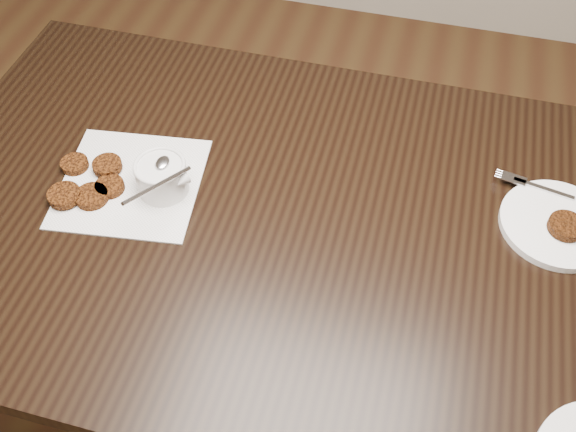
{
  "coord_description": "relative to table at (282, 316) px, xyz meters",
  "views": [
    {
      "loc": [
        0.17,
        -0.64,
        1.72
      ],
      "look_at": [
        -0.02,
        0.09,
        0.8
      ],
      "focal_mm": 40.25,
      "sensor_mm": 36.0,
      "label": 1
    }
  ],
  "objects": [
    {
      "name": "floor",
      "position": [
        0.04,
        -0.13,
        -0.38
      ],
      "size": [
        4.0,
        4.0,
        0.0
      ],
      "primitive_type": "plane",
      "color": "#55391D",
      "rests_on": "ground"
    },
    {
      "name": "table",
      "position": [
        0.0,
        0.0,
        0.0
      ],
      "size": [
        1.5,
        0.96,
        0.75
      ],
      "primitive_type": "cube",
      "color": "black",
      "rests_on": "floor"
    },
    {
      "name": "napkin",
      "position": [
        -0.32,
        0.01,
        0.38
      ],
      "size": [
        0.31,
        0.31,
        0.0
      ],
      "primitive_type": "cube",
      "rotation": [
        0.0,
        0.0,
        0.13
      ],
      "color": "white",
      "rests_on": "table"
    },
    {
      "name": "sauce_ramekin",
      "position": [
        -0.24,
        0.01,
        0.45
      ],
      "size": [
        0.14,
        0.14,
        0.14
      ],
      "primitive_type": null,
      "rotation": [
        0.0,
        0.0,
        0.06
      ],
      "color": "silver",
      "rests_on": "napkin"
    },
    {
      "name": "patty_cluster",
      "position": [
        -0.38,
        -0.02,
        0.39
      ],
      "size": [
        0.26,
        0.26,
        0.02
      ],
      "primitive_type": null,
      "rotation": [
        0.0,
        0.0,
        0.24
      ],
      "color": "#6B340E",
      "rests_on": "napkin"
    },
    {
      "name": "plate_with_patty",
      "position": [
        0.52,
        0.11,
        0.39
      ],
      "size": [
        0.26,
        0.26,
        0.03
      ],
      "primitive_type": null,
      "rotation": [
        0.0,
        0.0,
        -0.2
      ],
      "color": "white",
      "rests_on": "table"
    }
  ]
}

